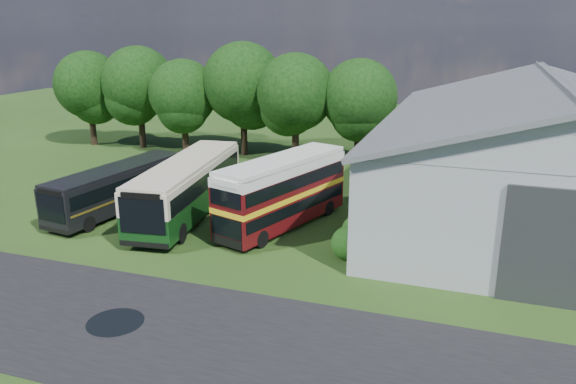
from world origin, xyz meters
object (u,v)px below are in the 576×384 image
at_px(storage_shed, 548,147).
at_px(bus_green_single, 188,187).
at_px(bus_maroon_double, 282,193).
at_px(bus_dark_single, 118,188).

xyz_separation_m(storage_shed, bus_green_single, (-19.89, -6.86, -2.40)).
bearing_deg(bus_maroon_double, bus_dark_single, -157.93).
bearing_deg(storage_shed, bus_dark_single, -162.81).
bearing_deg(storage_shed, bus_green_single, -160.97).
bearing_deg(storage_shed, bus_maroon_double, -153.93).
bearing_deg(bus_dark_single, bus_green_single, 16.39).
relative_size(storage_shed, bus_maroon_double, 2.61).
relative_size(bus_green_single, bus_maroon_double, 1.29).
distance_m(storage_shed, bus_green_single, 21.18).
xyz_separation_m(storage_shed, bus_maroon_double, (-13.94, -6.82, -2.18)).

